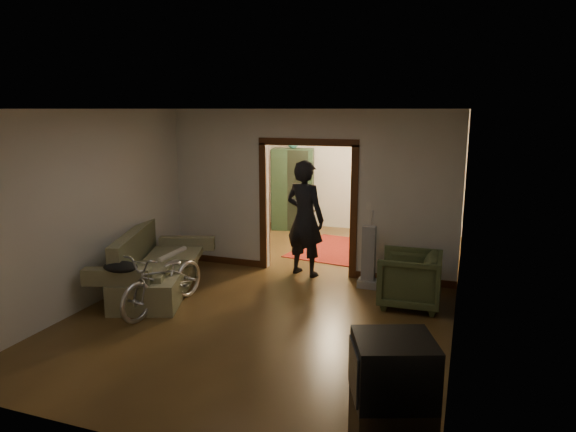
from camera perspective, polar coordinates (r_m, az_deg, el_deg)
The scene contains 24 objects.
floor at distance 8.41m, azimuth 0.69°, elevation -7.63°, with size 5.00×8.50×0.01m, color #3D2A13.
ceiling at distance 7.93m, azimuth 0.74°, elevation 11.82°, with size 5.00×8.50×0.01m, color white.
wall_back at distance 12.11m, azimuth 7.25°, elevation 5.09°, with size 5.00×0.02×2.80m, color beige.
wall_left at distance 9.16m, azimuth -14.28°, elevation 2.66°, with size 0.02×8.50×2.80m, color beige.
wall_right at distance 7.63m, azimuth 18.77°, elevation 0.62°, with size 0.02×8.50×2.80m, color beige.
partition_wall at distance 8.75m, azimuth 2.30°, elevation 2.61°, with size 5.00×0.14×2.80m, color beige.
door_casing at distance 8.81m, azimuth 2.29°, elevation 0.68°, with size 1.74×0.20×2.32m, color #3D1F0E.
far_window at distance 11.93m, azimuth 10.52°, elevation 5.61°, with size 0.98×0.06×1.28m, color black.
chandelier at distance 10.33m, azimuth 5.27°, elevation 9.28°, with size 0.24×0.24×0.24m, color #FFE0A5.
light_switch at distance 8.46m, azimuth 8.95°, elevation 1.12°, with size 0.08×0.01×0.12m, color silver.
sofa at distance 8.20m, azimuth -14.45°, elevation -5.03°, with size 0.93×2.06×0.95m, color #5E6140.
rolled_paper at distance 8.38m, azimuth -12.76°, elevation -4.20°, with size 0.09×0.09×0.76m, color beige.
jacket at distance 7.42m, azimuth -18.12°, elevation -5.39°, with size 0.49×0.37×0.14m, color black.
bicycle at distance 7.50m, azimuth -13.61°, elevation -6.89°, with size 0.58×1.66×0.87m, color silver.
armchair at distance 7.64m, azimuth 13.34°, elevation -6.84°, with size 0.85×0.87×0.79m, color #3E4929.
tv_stand at distance 4.54m, azimuth 11.36°, elevation -22.18°, with size 0.61×0.55×0.55m, color black.
crt_tv at distance 4.28m, azimuth 11.65°, elevation -16.43°, with size 0.61×0.55×0.53m, color black.
vacuum at distance 8.25m, azimuth 8.94°, elevation -4.50°, with size 0.31×0.25×1.00m, color gray.
person at distance 8.66m, azimuth 1.88°, elevation -0.26°, with size 0.72×0.47×1.97m, color black.
oriental_rug at distance 10.48m, azimuth 5.60°, elevation -3.70°, with size 1.54×2.03×0.02m, color maroon.
locker at distance 12.06m, azimuth 0.55°, elevation 3.00°, with size 0.95×0.53×1.90m, color black.
globe at distance 11.95m, azimuth 0.56°, elevation 7.69°, with size 0.28×0.28×0.28m, color #1E5972.
desk at distance 11.70m, azimuth 11.68°, elevation -0.37°, with size 1.02×0.57×0.76m, color #322010.
desk_chair at distance 11.18m, azimuth 8.45°, elevation -0.69°, with size 0.36×0.36×0.80m, color #322010.
Camera 1 is at (2.56, -7.50, 2.80)m, focal length 32.00 mm.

